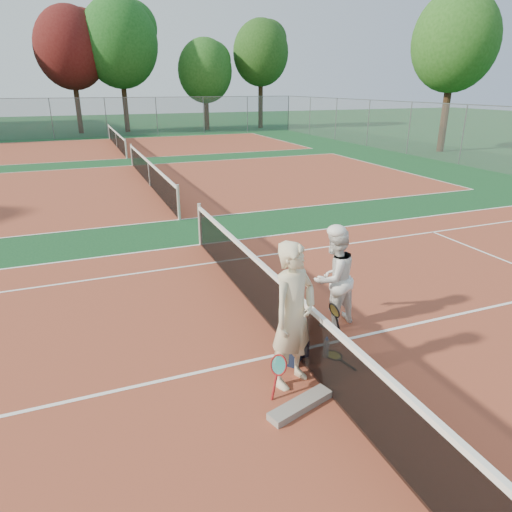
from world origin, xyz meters
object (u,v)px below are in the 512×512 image
at_px(racket_black_held, 334,319).
at_px(water_bottle, 326,348).
at_px(sports_bag_navy, 292,353).
at_px(net_main, 294,323).
at_px(player_a, 293,316).
at_px(racket_spare, 334,355).
at_px(sports_bag_purple, 296,346).
at_px(player_b, 334,278).
at_px(racket_red, 278,375).

distance_m(racket_black_held, water_bottle, 0.71).
bearing_deg(sports_bag_navy, net_main, 60.41).
xyz_separation_m(player_a, racket_spare, (0.88, 0.32, -1.02)).
bearing_deg(sports_bag_purple, player_b, 32.86).
xyz_separation_m(racket_red, racket_spare, (1.16, 0.50, -0.27)).
bearing_deg(racket_black_held, racket_spare, 49.41).
relative_size(player_b, sports_bag_purple, 4.84).
height_order(player_a, player_b, player_a).
distance_m(racket_black_held, sports_bag_navy, 1.08).
relative_size(racket_black_held, racket_spare, 0.96).
relative_size(player_a, racket_spare, 3.44).
distance_m(racket_spare, sports_bag_purple, 0.60).
bearing_deg(sports_bag_purple, racket_black_held, 20.20).
bearing_deg(net_main, sports_bag_purple, -89.11).
distance_m(racket_red, sports_bag_navy, 0.82).
xyz_separation_m(racket_spare, sports_bag_navy, (-0.65, 0.13, 0.13)).
relative_size(player_b, racket_red, 3.04).
height_order(player_a, racket_red, player_a).
bearing_deg(racket_black_held, racket_red, 24.65).
distance_m(racket_spare, sports_bag_navy, 0.68).
height_order(player_a, racket_spare, player_a).
distance_m(net_main, player_b, 1.21).
xyz_separation_m(net_main, player_a, (-0.35, -0.67, 0.52)).
height_order(racket_spare, sports_bag_purple, sports_bag_purple).
xyz_separation_m(player_b, water_bottle, (-0.60, -0.87, -0.72)).
xyz_separation_m(player_a, racket_black_held, (1.20, 0.89, -0.75)).
relative_size(racket_spare, sports_bag_navy, 1.69).
height_order(net_main, player_a, player_a).
relative_size(player_a, sports_bag_navy, 5.82).
relative_size(player_a, water_bottle, 6.89).
bearing_deg(racket_red, player_b, 4.04).
relative_size(player_b, racket_black_held, 3.01).
relative_size(net_main, player_a, 5.31).
distance_m(racket_black_held, racket_spare, 0.71).
bearing_deg(net_main, racket_spare, -33.67).
xyz_separation_m(sports_bag_purple, water_bottle, (0.40, -0.22, 0.00)).
distance_m(player_a, player_b, 1.84).
distance_m(racket_red, water_bottle, 1.18).
relative_size(player_a, racket_black_held, 3.58).
bearing_deg(racket_red, racket_spare, -13.30).
height_order(player_b, water_bottle, player_b).
bearing_deg(net_main, racket_black_held, 14.69).
bearing_deg(player_a, sports_bag_navy, 38.26).
relative_size(racket_red, racket_spare, 0.95).
distance_m(net_main, sports_bag_navy, 0.45).
distance_m(net_main, player_a, 0.92).
height_order(racket_red, sports_bag_purple, racket_red).
xyz_separation_m(player_a, player_b, (1.36, 1.23, -0.17)).
xyz_separation_m(racket_spare, sports_bag_purple, (-0.52, 0.26, 0.13)).
height_order(player_b, racket_red, player_b).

